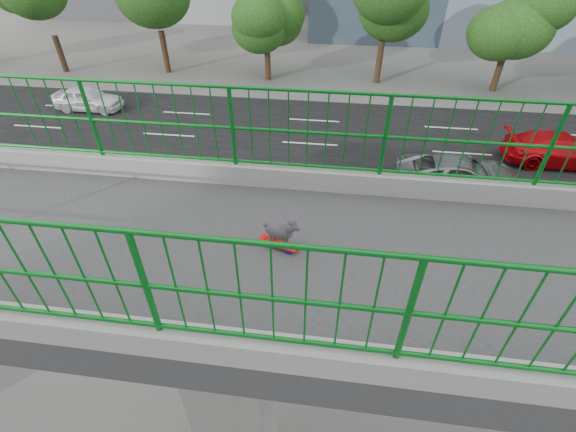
# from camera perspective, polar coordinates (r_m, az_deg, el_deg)

# --- Properties ---
(road) EXTENTS (18.00, 90.00, 0.02)m
(road) POSITION_cam_1_polar(r_m,az_deg,el_deg) (19.27, 2.36, 6.25)
(road) COLOR black
(road) RESTS_ON ground
(footbridge) EXTENTS (3.00, 24.00, 7.00)m
(footbridge) POSITION_cam_1_polar(r_m,az_deg,el_deg) (6.11, -9.08, -16.70)
(footbridge) COLOR #2D2D2F
(footbridge) RESTS_ON ground
(railing) EXTENTS (3.00, 24.00, 1.42)m
(railing) POSITION_cam_1_polar(r_m,az_deg,el_deg) (4.65, -11.48, -2.27)
(railing) COLOR gray
(railing) RESTS_ON footbridge
(street_trees) EXTENTS (5.30, 60.40, 7.26)m
(street_trees) POSITION_cam_1_polar(r_m,az_deg,el_deg) (29.84, 7.72, 27.31)
(street_trees) COLOR black
(street_trees) RESTS_ON ground
(skateboard) EXTENTS (0.28, 0.49, 0.06)m
(skateboard) POSITION_cam_1_polar(r_m,az_deg,el_deg) (4.65, -1.34, -4.04)
(skateboard) COLOR red
(skateboard) RESTS_ON footbridge
(poodle) EXTENTS (0.27, 0.44, 0.38)m
(poodle) POSITION_cam_1_polar(r_m,az_deg,el_deg) (4.50, -1.11, -2.04)
(poodle) COLOR #302D33
(poodle) RESTS_ON skateboard
(car_2) EXTENTS (2.59, 5.62, 1.56)m
(car_2) POSITION_cam_1_polar(r_m,az_deg,el_deg) (19.14, 23.60, 5.31)
(car_2) COLOR gray
(car_2) RESTS_ON ground
(car_3) EXTENTS (2.13, 5.25, 1.52)m
(car_3) POSITION_cam_1_polar(r_m,az_deg,el_deg) (23.82, 34.63, 7.90)
(car_3) COLOR #B5070D
(car_3) RESTS_ON ground
(car_4) EXTENTS (1.69, 4.20, 1.43)m
(car_4) POSITION_cam_1_polar(r_m,az_deg,el_deg) (28.66, -26.93, 14.88)
(car_4) COLOR silver
(car_4) RESTS_ON ground
(car_5) EXTENTS (1.68, 4.81, 1.58)m
(car_5) POSITION_cam_1_polar(r_m,az_deg,el_deg) (13.88, -12.44, -5.52)
(car_5) COLOR black
(car_5) RESTS_ON ground
(car_6) EXTENTS (2.23, 4.84, 1.34)m
(car_6) POSITION_cam_1_polar(r_m,az_deg,el_deg) (17.47, -19.85, 2.64)
(car_6) COLOR #B5070D
(car_6) RESTS_ON ground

